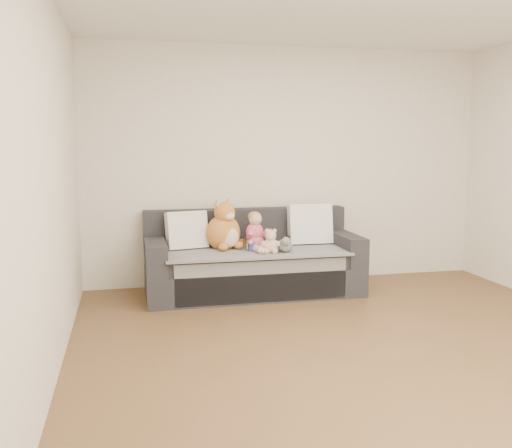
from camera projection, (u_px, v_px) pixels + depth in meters
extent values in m
plane|color=brown|center=(381.00, 360.00, 4.13)|extent=(5.00, 5.00, 0.00)
plane|color=white|center=(288.00, 166.00, 6.36)|extent=(4.50, 0.00, 4.50)
plane|color=white|center=(44.00, 186.00, 3.45)|extent=(0.00, 5.00, 5.00)
cube|color=#242428|center=(253.00, 279.00, 5.94)|extent=(2.20, 0.90, 0.30)
cube|color=#242428|center=(253.00, 258.00, 5.88)|extent=(1.90, 0.80, 0.15)
cube|color=#242428|center=(246.00, 227.00, 6.21)|extent=(2.20, 0.20, 0.40)
cube|color=#242428|center=(155.00, 255.00, 5.68)|extent=(0.20, 0.90, 0.30)
cube|color=#242428|center=(344.00, 247.00, 6.12)|extent=(0.20, 0.90, 0.30)
cube|color=gray|center=(254.00, 250.00, 5.85)|extent=(1.85, 0.88, 0.02)
cube|color=gray|center=(263.00, 282.00, 5.51)|extent=(1.70, 0.02, 0.41)
cube|color=white|center=(187.00, 230.00, 5.87)|extent=(0.45, 0.27, 0.40)
cube|color=white|center=(308.00, 227.00, 6.16)|extent=(0.41, 0.19, 0.38)
cube|color=white|center=(310.00, 224.00, 6.15)|extent=(0.48, 0.22, 0.44)
ellipsoid|color=#D84C62|center=(255.00, 242.00, 5.86)|extent=(0.19, 0.15, 0.15)
ellipsoid|color=#D84C62|center=(255.00, 232.00, 5.85)|extent=(0.18, 0.15, 0.20)
ellipsoid|color=#DBAA8C|center=(255.00, 219.00, 5.82)|extent=(0.13, 0.13, 0.13)
ellipsoid|color=tan|center=(254.00, 217.00, 5.83)|extent=(0.14, 0.14, 0.11)
cylinder|color=#D84C62|center=(250.00, 235.00, 5.75)|extent=(0.06, 0.18, 0.12)
cylinder|color=#D84C62|center=(265.00, 234.00, 5.84)|extent=(0.14, 0.18, 0.12)
ellipsoid|color=#DBAA8C|center=(251.00, 242.00, 5.69)|extent=(0.05, 0.05, 0.05)
ellipsoid|color=#DBAA8C|center=(271.00, 241.00, 5.80)|extent=(0.05, 0.05, 0.05)
cylinder|color=#E5B2C6|center=(258.00, 249.00, 5.70)|extent=(0.10, 0.24, 0.08)
cylinder|color=#E5B2C6|center=(267.00, 248.00, 5.75)|extent=(0.16, 0.24, 0.08)
ellipsoid|color=#DBAA8C|center=(262.00, 251.00, 5.59)|extent=(0.05, 0.07, 0.04)
ellipsoid|color=#DBAA8C|center=(274.00, 250.00, 5.65)|extent=(0.05, 0.07, 0.04)
ellipsoid|color=#A87125|center=(223.00, 233.00, 5.89)|extent=(0.36, 0.30, 0.38)
ellipsoid|color=beige|center=(230.00, 237.00, 5.80)|extent=(0.19, 0.08, 0.21)
ellipsoid|color=#A87125|center=(225.00, 212.00, 5.84)|extent=(0.22, 0.22, 0.22)
ellipsoid|color=beige|center=(230.00, 216.00, 5.77)|extent=(0.10, 0.07, 0.08)
cone|color=#A87125|center=(217.00, 203.00, 5.82)|extent=(0.11, 0.11, 0.08)
cone|color=pink|center=(218.00, 203.00, 5.81)|extent=(0.07, 0.07, 0.05)
cone|color=#A87125|center=(228.00, 202.00, 5.89)|extent=(0.11, 0.11, 0.08)
cone|color=pink|center=(229.00, 202.00, 5.88)|extent=(0.07, 0.07, 0.05)
ellipsoid|color=#A87125|center=(223.00, 247.00, 5.74)|extent=(0.10, 0.12, 0.08)
ellipsoid|color=#A87125|center=(238.00, 245.00, 5.85)|extent=(0.10, 0.12, 0.08)
cylinder|color=#A87125|center=(234.00, 242.00, 6.05)|extent=(0.23, 0.20, 0.09)
ellipsoid|color=#D6B194|center=(271.00, 246.00, 5.66)|extent=(0.15, 0.13, 0.15)
ellipsoid|color=#D6B194|center=(271.00, 236.00, 5.63)|extent=(0.11, 0.11, 0.11)
ellipsoid|color=#D6B194|center=(267.00, 231.00, 5.64)|extent=(0.04, 0.04, 0.04)
ellipsoid|color=#D6B194|center=(275.00, 231.00, 5.64)|extent=(0.04, 0.04, 0.04)
ellipsoid|color=beige|center=(271.00, 238.00, 5.60)|extent=(0.04, 0.04, 0.04)
ellipsoid|color=#D6B194|center=(264.00, 244.00, 5.64)|extent=(0.06, 0.06, 0.06)
ellipsoid|color=#D6B194|center=(278.00, 244.00, 5.63)|extent=(0.06, 0.06, 0.06)
ellipsoid|color=#D6B194|center=(266.00, 251.00, 5.62)|extent=(0.06, 0.06, 0.06)
ellipsoid|color=#D6B194|center=(275.00, 251.00, 5.62)|extent=(0.06, 0.06, 0.06)
ellipsoid|color=white|center=(285.00, 246.00, 5.71)|extent=(0.15, 0.19, 0.13)
ellipsoid|color=white|center=(286.00, 241.00, 5.61)|extent=(0.09, 0.09, 0.09)
ellipsoid|color=black|center=(283.00, 237.00, 5.62)|extent=(0.03, 0.03, 0.03)
ellipsoid|color=black|center=(289.00, 237.00, 5.62)|extent=(0.03, 0.03, 0.03)
cylinder|color=#51338C|center=(251.00, 246.00, 5.76)|extent=(0.09, 0.09, 0.09)
cone|color=#42AD5F|center=(251.00, 241.00, 5.75)|extent=(0.08, 0.08, 0.04)
cylinder|color=#42AD5F|center=(247.00, 246.00, 5.74)|extent=(0.02, 0.02, 0.06)
cylinder|color=#42AD5F|center=(255.00, 245.00, 5.79)|extent=(0.02, 0.02, 0.06)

